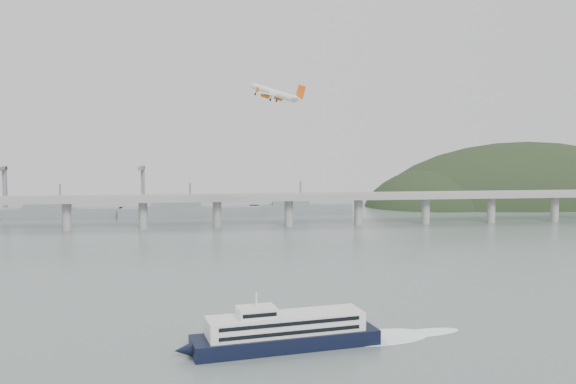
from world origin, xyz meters
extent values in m
plane|color=slate|center=(0.00, 0.00, 0.00)|extent=(900.00, 900.00, 0.00)
cube|color=gray|center=(0.00, 200.00, 20.00)|extent=(800.00, 22.00, 2.20)
cube|color=gray|center=(0.00, 189.50, 22.00)|extent=(800.00, 0.60, 1.80)
cube|color=gray|center=(0.00, 210.50, 22.00)|extent=(800.00, 0.60, 1.80)
cylinder|color=gray|center=(-130.00, 200.00, 9.50)|extent=(6.00, 6.00, 21.00)
cylinder|color=gray|center=(-80.00, 200.00, 9.50)|extent=(6.00, 6.00, 21.00)
cylinder|color=gray|center=(-30.00, 200.00, 9.50)|extent=(6.00, 6.00, 21.00)
cylinder|color=gray|center=(20.00, 200.00, 9.50)|extent=(6.00, 6.00, 21.00)
cylinder|color=gray|center=(70.00, 200.00, 9.50)|extent=(6.00, 6.00, 21.00)
cylinder|color=gray|center=(120.00, 200.00, 9.50)|extent=(6.00, 6.00, 21.00)
cylinder|color=gray|center=(170.00, 200.00, 9.50)|extent=(6.00, 6.00, 21.00)
cylinder|color=gray|center=(220.00, 200.00, 9.50)|extent=(6.00, 6.00, 21.00)
ellipsoid|color=black|center=(270.00, 330.00, -18.00)|extent=(320.00, 150.00, 156.00)
ellipsoid|color=black|center=(175.00, 320.00, -12.00)|extent=(140.00, 110.00, 96.00)
cube|color=slate|center=(-150.00, 270.00, 4.00)|extent=(95.67, 20.15, 8.00)
cube|color=slate|center=(-159.50, 270.00, 12.00)|extent=(33.90, 15.02, 8.00)
cylinder|color=slate|center=(-150.00, 270.00, 20.00)|extent=(1.60, 1.60, 14.00)
cube|color=slate|center=(-50.00, 265.00, 4.00)|extent=(110.55, 21.43, 8.00)
cube|color=slate|center=(-61.00, 265.00, 12.00)|extent=(39.01, 16.73, 8.00)
cylinder|color=slate|center=(-50.00, 265.00, 20.00)|extent=(1.60, 1.60, 14.00)
cube|color=slate|center=(40.00, 275.00, 4.00)|extent=(85.00, 13.60, 8.00)
cube|color=slate|center=(31.50, 275.00, 12.00)|extent=(29.75, 11.90, 8.00)
cylinder|color=slate|center=(40.00, 275.00, 20.00)|extent=(1.60, 1.60, 14.00)
cube|color=slate|center=(-200.00, 300.00, 20.00)|extent=(3.00, 3.00, 40.00)
cube|color=slate|center=(-200.00, 290.00, 38.00)|extent=(3.00, 28.00, 3.00)
cube|color=slate|center=(-90.00, 300.00, 20.00)|extent=(3.00, 3.00, 40.00)
cube|color=slate|center=(-90.00, 290.00, 38.00)|extent=(3.00, 28.00, 3.00)
cube|color=black|center=(-14.98, -51.86, 2.15)|extent=(55.10, 21.68, 4.30)
cone|color=black|center=(-43.57, -56.70, 2.15)|extent=(6.01, 5.13, 4.30)
cube|color=silver|center=(-14.98, -51.86, 6.98)|extent=(46.27, 18.12, 5.37)
cube|color=black|center=(-14.08, -57.21, 8.38)|extent=(40.27, 6.99, 1.07)
cube|color=black|center=(-14.08, -57.21, 5.80)|extent=(40.27, 6.99, 1.07)
cube|color=black|center=(-15.89, -46.51, 8.38)|extent=(40.27, 6.99, 1.07)
cube|color=black|center=(-15.89, -46.51, 5.80)|extent=(40.27, 6.99, 1.07)
cube|color=silver|center=(-23.45, -53.29, 11.06)|extent=(11.85, 9.21, 2.79)
cube|color=black|center=(-22.82, -57.05, 11.06)|extent=(9.55, 1.74, 1.07)
cylinder|color=silver|center=(-23.45, -53.29, 14.50)|extent=(0.62, 0.62, 4.30)
ellipsoid|color=white|center=(14.67, -46.84, 0.05)|extent=(33.08, 20.42, 0.21)
ellipsoid|color=white|center=(29.49, -44.32, 0.05)|extent=(24.16, 11.50, 0.21)
cylinder|color=white|center=(-0.67, 107.00, 85.38)|extent=(21.94, 23.91, 11.95)
cone|color=white|center=(-11.82, 118.22, 90.15)|extent=(6.15, 6.20, 4.81)
cone|color=white|center=(10.96, 95.35, 80.95)|extent=(6.93, 6.82, 5.10)
cube|color=white|center=(-0.22, 106.47, 84.09)|extent=(28.05, 28.67, 3.60)
cube|color=white|center=(10.44, 95.93, 81.94)|extent=(10.93, 11.15, 1.82)
cube|color=#E5590F|center=(11.95, 94.66, 84.90)|extent=(5.00, 4.54, 7.78)
cylinder|color=#E5590F|center=(2.35, 111.83, 82.87)|extent=(5.01, 5.17, 3.56)
cylinder|color=black|center=(0.88, 113.30, 83.50)|extent=(2.41, 2.26, 2.38)
cube|color=white|center=(2.60, 111.66, 83.86)|extent=(2.22, 2.14, 1.94)
cylinder|color=#E5590F|center=(-5.57, 103.71, 83.44)|extent=(5.01, 5.17, 3.56)
cylinder|color=black|center=(-7.04, 105.18, 84.07)|extent=(2.41, 2.26, 2.38)
cube|color=white|center=(-5.33, 103.53, 84.43)|extent=(2.22, 2.14, 1.94)
cylinder|color=black|center=(1.21, 108.71, 82.18)|extent=(1.11, 0.93, 2.50)
cylinder|color=black|center=(0.93, 108.90, 81.10)|extent=(1.33, 1.26, 1.43)
cylinder|color=black|center=(-2.54, 104.87, 82.45)|extent=(1.11, 0.93, 2.50)
cylinder|color=black|center=(-2.81, 105.06, 81.37)|extent=(1.33, 1.26, 1.43)
cylinder|color=black|center=(-9.73, 115.90, 86.19)|extent=(1.11, 0.93, 2.50)
cylinder|color=black|center=(-10.00, 116.09, 85.11)|extent=(1.33, 1.26, 1.43)
cube|color=#E5590F|center=(13.71, 117.42, 83.80)|extent=(1.86, 1.68, 2.86)
cube|color=#E5590F|center=(-10.77, 92.31, 85.56)|extent=(1.86, 1.68, 2.86)
camera|label=1|loc=(-36.95, -220.56, 58.20)|focal=38.00mm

